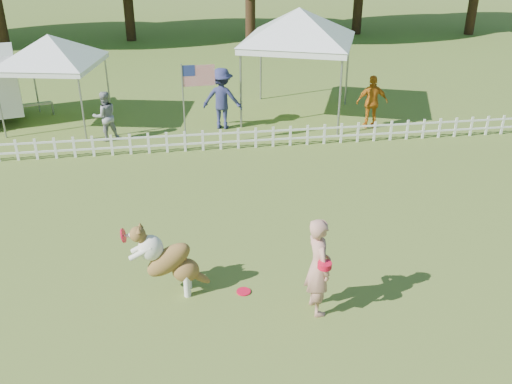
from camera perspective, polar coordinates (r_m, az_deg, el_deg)
ground at (r=10.10m, az=-1.40°, el=-10.86°), size 120.00×120.00×0.00m
picket_fence at (r=16.09m, az=-4.45°, el=5.21°), size 22.00×0.08×0.60m
handler at (r=9.46m, az=6.26°, el=-7.39°), size 0.50×0.69×1.75m
dog at (r=10.03m, az=-8.63°, el=-6.72°), size 1.35×0.58×1.36m
frisbee_on_turf at (r=10.30m, az=-1.25°, el=-9.92°), size 0.32×0.32×0.02m
canopy_tent_left at (r=18.74m, az=-19.46°, el=10.33°), size 3.16×3.16×2.75m
canopy_tent_right at (r=18.56m, az=4.17°, el=12.58°), size 4.18×4.18×3.36m
flag_pole at (r=15.88m, az=-7.22°, el=8.32°), size 0.94×0.15×2.45m
spectator_a at (r=17.22m, az=-14.85°, el=7.35°), size 0.86×0.76×1.46m
spectator_b at (r=17.59m, az=-3.42°, el=9.31°), size 1.36×1.02×1.87m
spectator_c at (r=17.98m, az=11.53°, el=8.81°), size 0.99×0.48×1.64m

